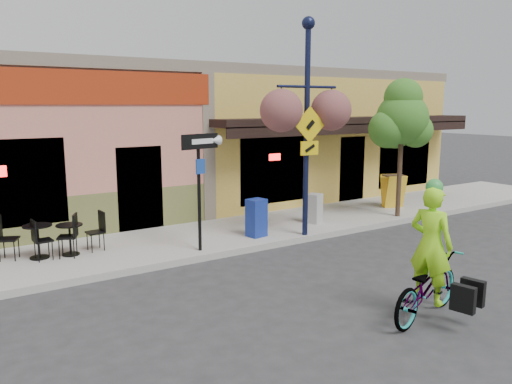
% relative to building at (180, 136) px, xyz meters
% --- Properties ---
extents(ground, '(90.00, 90.00, 0.00)m').
position_rel_building_xyz_m(ground, '(0.00, -7.50, -2.25)').
color(ground, '#2D2D30').
rests_on(ground, ground).
extents(sidewalk, '(24.00, 3.00, 0.15)m').
position_rel_building_xyz_m(sidewalk, '(0.00, -5.50, -2.17)').
color(sidewalk, '#9E9B93').
rests_on(sidewalk, ground).
extents(curb, '(24.00, 0.12, 0.15)m').
position_rel_building_xyz_m(curb, '(0.00, -6.95, -2.17)').
color(curb, '#A8A59E').
rests_on(curb, ground).
extents(building, '(18.20, 8.20, 4.50)m').
position_rel_building_xyz_m(building, '(0.00, 0.00, 0.00)').
color(building, '#CB7564').
rests_on(building, ground).
extents(bicycle, '(2.07, 1.11, 1.03)m').
position_rel_building_xyz_m(bicycle, '(-1.04, -11.49, -1.73)').
color(bicycle, maroon).
rests_on(bicycle, ground).
extents(cyclist_rider, '(0.59, 0.77, 1.87)m').
position_rel_building_xyz_m(cyclist_rider, '(-0.99, -11.49, -1.31)').
color(cyclist_rider, '#A0FF1A').
rests_on(cyclist_rider, ground).
extents(lamp_post, '(1.71, 0.77, 5.23)m').
position_rel_building_xyz_m(lamp_post, '(0.22, -6.85, 0.52)').
color(lamp_post, '#101634').
rests_on(lamp_post, sidewalk).
extents(one_way_sign, '(1.01, 0.44, 2.59)m').
position_rel_building_xyz_m(one_way_sign, '(-2.58, -6.64, -0.81)').
color(one_way_sign, black).
rests_on(one_way_sign, sidewalk).
extents(cafe_set_left, '(1.75, 1.35, 0.94)m').
position_rel_building_xyz_m(cafe_set_left, '(-5.70, -5.32, -1.63)').
color(cafe_set_left, black).
rests_on(cafe_set_left, sidewalk).
extents(cafe_set_right, '(1.53, 0.86, 0.88)m').
position_rel_building_xyz_m(cafe_set_right, '(-5.08, -5.44, -1.66)').
color(cafe_set_right, black).
rests_on(cafe_set_right, sidewalk).
extents(newspaper_box_blue, '(0.47, 0.44, 0.93)m').
position_rel_building_xyz_m(newspaper_box_blue, '(-0.88, -6.32, -1.63)').
color(newspaper_box_blue, navy).
rests_on(newspaper_box_blue, sidewalk).
extents(newspaper_box_grey, '(0.48, 0.46, 0.80)m').
position_rel_building_xyz_m(newspaper_box_grey, '(1.22, -5.99, -1.70)').
color(newspaper_box_grey, '#A3A3A3').
rests_on(newspaper_box_grey, sidewalk).
extents(street_tree, '(1.69, 1.69, 3.98)m').
position_rel_building_xyz_m(street_tree, '(3.80, -6.66, -0.11)').
color(street_tree, '#3D7A26').
rests_on(street_tree, sidewalk).
extents(sandwich_board, '(0.74, 0.65, 1.04)m').
position_rel_building_xyz_m(sandwich_board, '(4.60, -5.86, -1.58)').
color(sandwich_board, yellow).
rests_on(sandwich_board, sidewalk).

